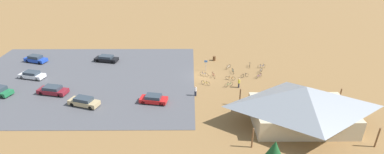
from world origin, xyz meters
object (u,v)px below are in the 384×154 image
object	(u,v)px
lot_sign	(206,64)
car_white_second_row	(32,75)
trash_bin	(214,58)
bicycle_yellow_back_row	(206,83)
bicycle_black_mid_cluster	(245,75)
car_maroon_back_corner	(53,90)
car_tan_near_entry	(84,102)
bicycle_silver_yard_center	(261,71)
bike_pavilion	(303,104)
car_red_front_row	(154,99)
bicycle_orange_yard_right	(230,78)
visitor_near_lot	(239,83)
bicycle_silver_near_porch	(250,65)
bicycle_teal_yard_front	(233,71)
bicycle_white_trailside	(228,67)
bicycle_blue_lone_west	(204,74)
car_black_inner_stall	(106,59)
bicycle_purple_yard_left	(259,76)
bicycle_red_front_row	(213,75)
bicycle_green_edge_south	(229,85)
visitor_crossing_yard	(195,91)
car_blue_end_stall	(36,59)

from	to	relation	value
lot_sign	car_white_second_row	world-z (taller)	lot_sign
trash_bin	bicycle_yellow_back_row	world-z (taller)	trash_bin
bicycle_black_mid_cluster	car_white_second_row	size ratio (longest dim) A/B	0.32
car_maroon_back_corner	car_tan_near_entry	distance (m)	7.30
bicycle_silver_yard_center	bike_pavilion	bearing A→B (deg)	95.97
car_red_front_row	bicycle_orange_yard_right	bearing A→B (deg)	-148.22
bike_pavilion	visitor_near_lot	distance (m)	13.03
bicycle_silver_yard_center	bicycle_silver_near_porch	bearing A→B (deg)	-57.36
bicycle_yellow_back_row	bike_pavilion	bearing A→B (deg)	136.47
bicycle_yellow_back_row	bicycle_teal_yard_front	world-z (taller)	bicycle_yellow_back_row
bike_pavilion	bicycle_white_trailside	bearing A→B (deg)	-67.71
bicycle_blue_lone_west	car_black_inner_stall	distance (m)	20.91
bicycle_blue_lone_west	bicycle_black_mid_cluster	world-z (taller)	bicycle_black_mid_cluster
bicycle_purple_yard_left	car_white_second_row	world-z (taller)	car_white_second_row
bicycle_purple_yard_left	car_tan_near_entry	world-z (taller)	car_tan_near_entry
car_maroon_back_corner	bicycle_teal_yard_front	bearing A→B (deg)	-165.03
bicycle_red_front_row	car_maroon_back_corner	distance (m)	27.37
trash_bin	bicycle_white_trailside	bearing A→B (deg)	120.50
bike_pavilion	bicycle_orange_yard_right	world-z (taller)	bike_pavilion
trash_bin	car_tan_near_entry	xyz separation A→B (m)	(21.10, 18.03, 0.30)
lot_sign	bicycle_black_mid_cluster	distance (m)	7.66
bicycle_white_trailside	car_black_inner_stall	distance (m)	24.86
bicycle_orange_yard_right	bicycle_silver_near_porch	bearing A→B (deg)	-127.99
bicycle_teal_yard_front	bicycle_silver_near_porch	xyz separation A→B (m)	(-3.64, -2.69, 0.01)
bicycle_yellow_back_row	bicycle_purple_yard_left	bearing A→B (deg)	-164.35
car_white_second_row	bicycle_black_mid_cluster	bearing A→B (deg)	-179.60
bicycle_green_edge_south	car_black_inner_stall	distance (m)	26.28
car_maroon_back_corner	car_red_front_row	distance (m)	16.98
lot_sign	car_white_second_row	xyz separation A→B (m)	(31.58, 3.30, -0.69)
bike_pavilion	bicycle_blue_lone_west	distance (m)	20.04
bicycle_blue_lone_west	bicycle_orange_yard_right	xyz separation A→B (m)	(-4.65, 1.63, -0.03)
bike_pavilion	car_maroon_back_corner	size ratio (longest dim) A/B	3.05
bicycle_red_front_row	visitor_crossing_yard	distance (m)	7.75
trash_bin	car_blue_end_stall	distance (m)	36.44
bicycle_teal_yard_front	car_red_front_row	bearing A→B (deg)	38.81
bike_pavilion	car_white_second_row	xyz separation A→B (m)	(43.73, -14.57, -2.47)
bicycle_orange_yard_right	visitor_near_lot	distance (m)	3.12
car_tan_near_entry	car_black_inner_stall	xyz separation A→B (m)	(1.01, -17.46, -0.05)
bicycle_purple_yard_left	visitor_near_lot	distance (m)	5.69
visitor_near_lot	visitor_crossing_yard	distance (m)	7.97
bicycle_blue_lone_west	bicycle_teal_yard_front	xyz separation A→B (m)	(-5.51, -1.44, -0.04)
bicycle_blue_lone_west	bicycle_teal_yard_front	world-z (taller)	bicycle_blue_lone_west
bicycle_green_edge_south	visitor_crossing_yard	size ratio (longest dim) A/B	0.89
car_black_inner_stall	trash_bin	bearing A→B (deg)	-178.54
lot_sign	car_maroon_back_corner	distance (m)	27.00
bicycle_teal_yard_front	car_red_front_row	size ratio (longest dim) A/B	0.39
bicycle_blue_lone_west	car_tan_near_entry	xyz separation A→B (m)	(18.69, 10.46, 0.36)
car_maroon_back_corner	bike_pavilion	bearing A→B (deg)	167.01
bike_pavilion	bicycle_red_front_row	distance (m)	18.65
lot_sign	visitor_crossing_yard	world-z (taller)	lot_sign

